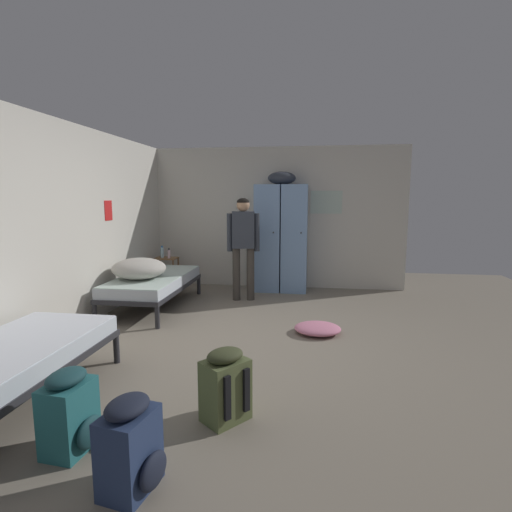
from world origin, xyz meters
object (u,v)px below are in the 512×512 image
object	(u,v)px
bed_left_rear	(154,283)
bed_left_front	(6,361)
bedding_heap	(139,268)
clothes_pile_pink	(318,328)
water_bottle	(162,252)
shelf_unit	(167,270)
backpack_olive	(224,386)
locker_bank	(281,236)
backpack_navy	(131,447)
backpack_teal	(70,413)
lotion_bottle	(169,254)
person_traveler	(243,239)

from	to	relation	value
bed_left_rear	bed_left_front	size ratio (longest dim) A/B	1.00
bedding_heap	clothes_pile_pink	size ratio (longest dim) A/B	1.34
water_bottle	bed_left_rear	bearing A→B (deg)	-74.76
bed_left_rear	water_bottle	world-z (taller)	water_bottle
shelf_unit	backpack_olive	xyz separation A→B (m)	(1.96, -4.01, -0.09)
locker_bank	backpack_navy	distance (m)	5.07
backpack_olive	backpack_teal	distance (m)	1.03
shelf_unit	bed_left_front	xyz separation A→B (m)	(0.25, -4.08, 0.04)
bed_left_front	lotion_bottle	distance (m)	4.06
backpack_navy	backpack_teal	size ratio (longest dim) A/B	1.00
shelf_unit	bedding_heap	size ratio (longest dim) A/B	0.76
bedding_heap	backpack_olive	xyz separation A→B (m)	(1.81, -2.57, -0.38)
shelf_unit	bed_left_front	distance (m)	4.09
clothes_pile_pink	water_bottle	bearing A→B (deg)	143.59
water_bottle	lotion_bottle	xyz separation A→B (m)	(0.15, -0.06, -0.02)
bed_left_front	backpack_olive	xyz separation A→B (m)	(1.71, 0.07, -0.12)
clothes_pile_pink	person_traveler	bearing A→B (deg)	128.93
bedding_heap	clothes_pile_pink	world-z (taller)	bedding_heap
lotion_bottle	bed_left_rear	bearing A→B (deg)	-81.12
shelf_unit	bed_left_rear	bearing A→B (deg)	-78.15
locker_bank	bedding_heap	world-z (taller)	locker_bank
bedding_heap	backpack_teal	bearing A→B (deg)	-73.52
lotion_bottle	bedding_heap	bearing A→B (deg)	-86.76
bed_left_rear	water_bottle	bearing A→B (deg)	105.24
bedding_heap	clothes_pile_pink	xyz separation A→B (m)	(2.51, -0.56, -0.58)
lotion_bottle	backpack_teal	distance (m)	4.60
person_traveler	water_bottle	bearing A→B (deg)	159.84
bedding_heap	person_traveler	size ratio (longest dim) A/B	0.46
water_bottle	person_traveler	bearing A→B (deg)	-20.16
bed_left_rear	backpack_olive	bearing A→B (deg)	-58.77
bed_left_rear	backpack_teal	size ratio (longest dim) A/B	3.45
bedding_heap	backpack_teal	world-z (taller)	bedding_heap
backpack_olive	clothes_pile_pink	world-z (taller)	backpack_olive
backpack_teal	clothes_pile_pink	bearing A→B (deg)	57.47
shelf_unit	water_bottle	world-z (taller)	water_bottle
shelf_unit	lotion_bottle	xyz separation A→B (m)	(0.07, -0.04, 0.30)
shelf_unit	bedding_heap	xyz separation A→B (m)	(0.15, -1.44, 0.29)
locker_bank	backpack_navy	world-z (taller)	locker_bank
water_bottle	bed_left_front	bearing A→B (deg)	-85.40
water_bottle	clothes_pile_pink	xyz separation A→B (m)	(2.74, -2.02, -0.61)
locker_bank	backpack_teal	xyz separation A→B (m)	(-0.98, -4.72, -0.71)
backpack_teal	backpack_olive	bearing A→B (deg)	29.15
water_bottle	backpack_teal	world-z (taller)	water_bottle
water_bottle	backpack_navy	bearing A→B (deg)	-70.72
person_traveler	water_bottle	world-z (taller)	person_traveler
clothes_pile_pink	locker_bank	bearing A→B (deg)	105.86
person_traveler	backpack_teal	size ratio (longest dim) A/B	2.95
locker_bank	bedding_heap	size ratio (longest dim) A/B	2.75
shelf_unit	backpack_navy	size ratio (longest dim) A/B	1.04
backpack_olive	backpack_navy	xyz separation A→B (m)	(-0.36, -0.78, 0.00)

